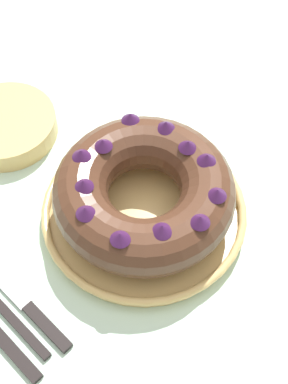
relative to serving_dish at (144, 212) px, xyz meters
The scene contains 6 objects.
ground_plane 0.74m from the serving_dish, 134.00° to the right, with size 8.00×8.00×0.00m, color brown.
dining_table 0.09m from the serving_dish, 134.00° to the right, with size 1.57×1.23×0.73m.
serving_dish is the anchor object (origin of this frame).
bundt_cake 0.05m from the serving_dish, 85.72° to the right, with size 0.26×0.26×0.09m.
cake_knife 0.21m from the serving_dish, behind, with size 0.02×0.19×0.01m.
side_bowl 0.28m from the serving_dish, 98.49° to the left, with size 0.17×0.17×0.04m, color tan.
Camera 1 is at (-0.29, -0.28, 1.42)m, focal length 50.00 mm.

